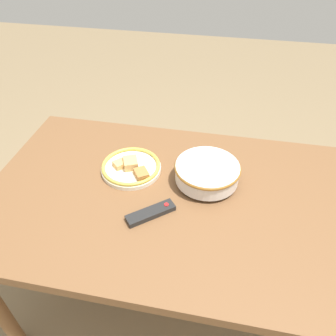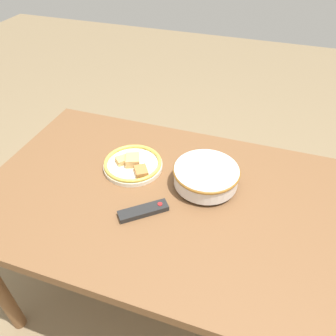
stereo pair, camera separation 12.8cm
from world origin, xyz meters
name	(u,v)px [view 1 (the left image)]	position (x,y,z in m)	size (l,w,h in m)	color
ground_plane	(171,295)	(0.00, 0.00, 0.00)	(8.00, 8.00, 0.00)	#7F6B4C
dining_table	(171,210)	(0.00, 0.00, 0.66)	(1.41, 0.87, 0.74)	brown
noodle_bowl	(207,172)	(-0.12, -0.10, 0.79)	(0.25, 0.25, 0.08)	silver
food_plate	(131,167)	(0.19, -0.11, 0.76)	(0.24, 0.24, 0.05)	silver
tv_remote	(151,213)	(0.05, 0.11, 0.75)	(0.17, 0.15, 0.02)	black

